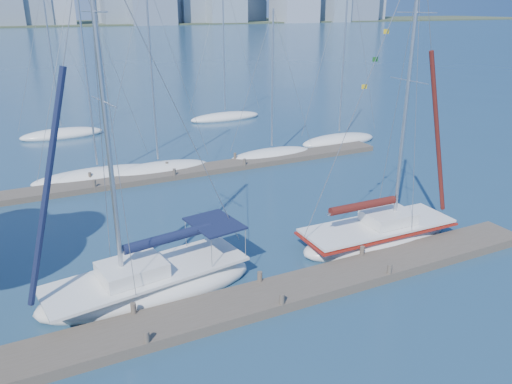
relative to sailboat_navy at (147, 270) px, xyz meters
name	(u,v)px	position (x,y,z in m)	size (l,w,h in m)	color
ground	(270,301)	(4.04, -2.54, -1.07)	(700.00, 700.00, 0.00)	navy
near_dock	(270,296)	(4.04, -2.54, -0.87)	(26.00, 2.00, 0.40)	#51483B
far_dock	(185,172)	(6.04, 13.46, -0.89)	(30.00, 1.80, 0.36)	#51483B
far_shore	(12,25)	(4.04, 317.46, -1.07)	(800.00, 100.00, 1.50)	#38472D
sailboat_navy	(147,270)	(0.00, 0.00, 0.00)	(8.74, 3.94, 13.72)	white
sailboat_maroon	(379,221)	(10.96, -0.34, 0.02)	(8.10, 2.78, 13.58)	white
bg_boat_1	(98,175)	(0.67, 15.08, -0.82)	(8.39, 5.44, 13.28)	white
bg_boat_2	(159,169)	(4.54, 14.58, -0.82)	(7.12, 2.46, 12.82)	white
bg_boat_3	(272,155)	(13.06, 14.38, -0.84)	(6.63, 2.19, 10.76)	white
bg_boat_5	(339,140)	(19.92, 15.59, -0.79)	(6.97, 2.86, 14.50)	white
bg_boat_6	(62,134)	(-0.18, 27.85, -0.82)	(7.01, 2.92, 12.22)	white
bg_boat_7	(225,117)	(15.15, 28.12, -0.81)	(7.36, 2.60, 14.01)	white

